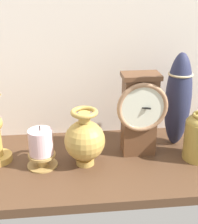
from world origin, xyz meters
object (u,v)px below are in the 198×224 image
object	(u,v)px
mantel_clock	(140,113)
brass_vase_bulbous	(85,140)
tall_ceramic_vase	(178,100)
pillar_candle_front	(41,148)

from	to	relation	value
mantel_clock	brass_vase_bulbous	distance (cm)	16.36
mantel_clock	brass_vase_bulbous	world-z (taller)	mantel_clock
brass_vase_bulbous	mantel_clock	bearing A→B (deg)	15.68
mantel_clock	tall_ceramic_vase	world-z (taller)	tall_ceramic_vase
pillar_candle_front	tall_ceramic_vase	size ratio (longest dim) A/B	0.42
pillar_candle_front	tall_ceramic_vase	distance (cm)	39.73
brass_vase_bulbous	pillar_candle_front	bearing A→B (deg)	178.59
brass_vase_bulbous	pillar_candle_front	xyz separation A→B (cm)	(-11.10, 0.27, -1.89)
mantel_clock	pillar_candle_front	world-z (taller)	mantel_clock
mantel_clock	tall_ceramic_vase	size ratio (longest dim) A/B	0.84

